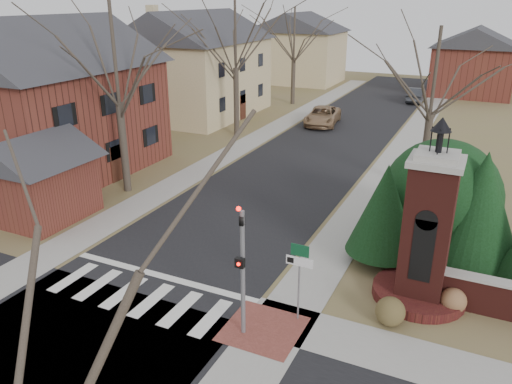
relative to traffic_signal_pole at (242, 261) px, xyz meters
The scene contains 27 objects.
ground 5.05m from the traffic_signal_pole, behind, with size 120.00×120.00×0.00m, color olive.
main_street 22.01m from the traffic_signal_pole, 101.35° to the left, with size 8.00×70.00×0.01m, color black.
cross_street 6.16m from the traffic_signal_pole, 140.28° to the right, with size 120.00×8.00×0.01m, color black.
crosswalk_zone 5.02m from the traffic_signal_pole, behind, with size 8.00×2.20×0.02m, color silver.
stop_bar 5.30m from the traffic_signal_pole, 158.11° to the left, with size 8.00×0.35×0.02m, color silver.
sidewalk_right_main 21.60m from the traffic_signal_pole, 87.59° to the left, with size 2.00×60.00×0.02m, color gray.
sidewalk_left 23.58m from the traffic_signal_pole, 113.91° to the left, with size 2.00×60.00×0.02m, color gray.
curb_apron 2.66m from the traffic_signal_pole, 40.52° to the left, with size 2.40×2.40×0.02m, color brown.
traffic_signal_pole is the anchor object (origin of this frame).
sign_post 2.02m from the traffic_signal_pole, 47.57° to the left, with size 0.90×0.07×2.75m.
brick_gate_monument 6.47m from the traffic_signal_pole, 43.24° to the left, with size 3.20×3.20×6.47m.
house_brick_left 19.81m from the traffic_signal_pole, 151.43° to the left, with size 9.80×11.80×9.42m.
house_stucco_left 31.92m from the traffic_signal_pole, 123.97° to the left, with size 9.80×12.80×9.28m.
garage_left 13.40m from the traffic_signal_pole, 163.01° to the left, with size 4.80×4.80×4.29m.
house_distant_left 50.18m from the traffic_signal_pole, 108.98° to the left, with size 10.80×8.80×8.53m.
house_distant_right 47.58m from the traffic_signal_pole, 85.55° to the left, with size 8.80×8.80×7.30m.
evergreen_near 7.06m from the traffic_signal_pole, 65.72° to the left, with size 2.80×2.80×4.10m.
evergreen_mid 9.83m from the traffic_signal_pole, 50.89° to the left, with size 3.40×3.40×4.70m.
evergreen_mass 10.09m from the traffic_signal_pole, 62.23° to the left, with size 4.80×4.80×4.80m, color black.
bare_tree_0 14.99m from the traffic_signal_pole, 143.29° to the left, with size 8.05×8.05×11.15m.
bare_tree_1 24.83m from the traffic_signal_pole, 117.81° to the left, with size 8.40×8.40×11.64m.
bare_tree_2 36.66m from the traffic_signal_pole, 108.92° to the left, with size 7.35×7.35×10.19m.
bare_tree_3 16.28m from the traffic_signal_pole, 78.28° to the left, with size 7.00×7.00×9.70m.
pickup_truck 28.22m from the traffic_signal_pole, 103.15° to the left, with size 2.39×5.19×1.44m, color #997753.
distant_car 40.61m from the traffic_signal_pole, 91.27° to the left, with size 1.50×4.32×1.42m, color #2D2F34.
dry_shrub_left 5.19m from the traffic_signal_pole, 30.76° to the left, with size 0.96×0.96×0.96m, color brown.
dry_shrub_right 7.43m from the traffic_signal_pole, 34.51° to the left, with size 0.87×0.87×0.87m, color brown.
Camera 1 is at (10.24, -11.05, 9.91)m, focal length 35.00 mm.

